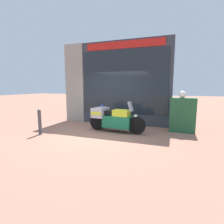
{
  "coord_description": "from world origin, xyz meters",
  "views": [
    {
      "loc": [
        2.78,
        -5.93,
        1.79
      ],
      "look_at": [
        0.24,
        0.95,
        0.71
      ],
      "focal_mm": 28.0,
      "sensor_mm": 36.0,
      "label": 1
    }
  ],
  "objects_px": {
    "white_helmet": "(182,94)",
    "paramedic_motorcycle": "(113,118)",
    "utility_cabinet": "(182,115)",
    "street_bollard": "(40,122)"
  },
  "relations": [
    {
      "from": "paramedic_motorcycle",
      "to": "white_helmet",
      "type": "relative_size",
      "value": 8.56
    },
    {
      "from": "utility_cabinet",
      "to": "street_bollard",
      "type": "height_order",
      "value": "utility_cabinet"
    },
    {
      "from": "street_bollard",
      "to": "utility_cabinet",
      "type": "bearing_deg",
      "value": 24.46
    },
    {
      "from": "utility_cabinet",
      "to": "street_bollard",
      "type": "relative_size",
      "value": 1.41
    },
    {
      "from": "utility_cabinet",
      "to": "white_helmet",
      "type": "relative_size",
      "value": 4.95
    },
    {
      "from": "white_helmet",
      "to": "paramedic_motorcycle",
      "type": "bearing_deg",
      "value": -161.43
    },
    {
      "from": "utility_cabinet",
      "to": "street_bollard",
      "type": "bearing_deg",
      "value": -155.54
    },
    {
      "from": "paramedic_motorcycle",
      "to": "utility_cabinet",
      "type": "distance_m",
      "value": 2.74
    },
    {
      "from": "paramedic_motorcycle",
      "to": "utility_cabinet",
      "type": "height_order",
      "value": "utility_cabinet"
    },
    {
      "from": "paramedic_motorcycle",
      "to": "white_helmet",
      "type": "xyz_separation_m",
      "value": [
        2.53,
        0.85,
        0.94
      ]
    }
  ]
}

